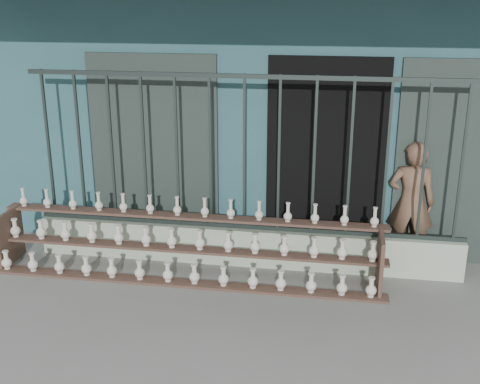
# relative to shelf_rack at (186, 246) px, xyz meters

# --- Properties ---
(ground) EXTENTS (60.00, 60.00, 0.00)m
(ground) POSITION_rel_shelf_rack_xyz_m (0.60, -0.88, -0.36)
(ground) COLOR slate
(workshop_building) EXTENTS (7.40, 6.60, 3.21)m
(workshop_building) POSITION_rel_shelf_rack_xyz_m (0.61, 3.35, 1.26)
(workshop_building) COLOR #2C575E
(workshop_building) RESTS_ON ground
(parapet_wall) EXTENTS (5.00, 0.20, 0.45)m
(parapet_wall) POSITION_rel_shelf_rack_xyz_m (0.60, 0.42, -0.14)
(parapet_wall) COLOR #B5C6AA
(parapet_wall) RESTS_ON ground
(security_fence) EXTENTS (5.00, 0.04, 1.80)m
(security_fence) POSITION_rel_shelf_rack_xyz_m (0.60, 0.42, 0.98)
(security_fence) COLOR #283330
(security_fence) RESTS_ON parapet_wall
(shelf_rack) EXTENTS (4.50, 0.68, 0.85)m
(shelf_rack) POSITION_rel_shelf_rack_xyz_m (0.00, 0.00, 0.00)
(shelf_rack) COLOR brown
(shelf_rack) RESTS_ON ground
(elderly_woman) EXTENTS (0.57, 0.41, 1.48)m
(elderly_woman) POSITION_rel_shelf_rack_xyz_m (2.52, 0.80, 0.38)
(elderly_woman) COLOR brown
(elderly_woman) RESTS_ON ground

